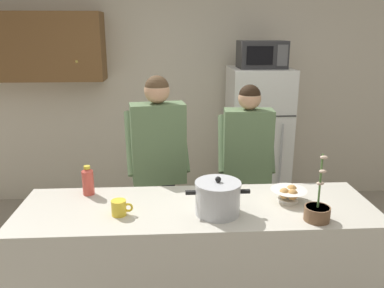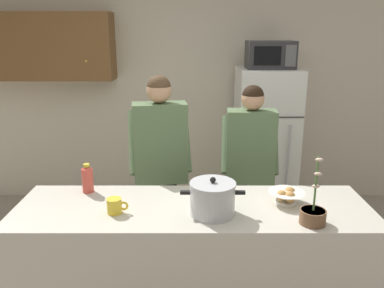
{
  "view_description": "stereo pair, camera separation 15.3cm",
  "coord_description": "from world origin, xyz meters",
  "px_view_note": "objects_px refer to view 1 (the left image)",
  "views": [
    {
      "loc": [
        -0.16,
        -2.24,
        1.99
      ],
      "look_at": [
        0.0,
        0.55,
        1.17
      ],
      "focal_mm": 36.18,
      "sensor_mm": 36.0,
      "label": 1
    },
    {
      "loc": [
        -0.01,
        -2.24,
        1.99
      ],
      "look_at": [
        0.0,
        0.55,
        1.17
      ],
      "focal_mm": 36.18,
      "sensor_mm": 36.0,
      "label": 2
    }
  ],
  "objects_px": {
    "potted_orchid": "(317,211)",
    "cooking_pot": "(218,198)",
    "microwave": "(262,54)",
    "bread_bowl": "(289,194)",
    "person_near_pot": "(158,154)",
    "refrigerator": "(257,141)",
    "bottle_near_edge": "(88,180)",
    "person_by_sink": "(247,156)",
    "coffee_mug": "(119,208)"
  },
  "relations": [
    {
      "from": "microwave",
      "to": "bread_bowl",
      "type": "relative_size",
      "value": 2.04
    },
    {
      "from": "bottle_near_edge",
      "to": "person_near_pot",
      "type": "bearing_deg",
      "value": 46.72
    },
    {
      "from": "cooking_pot",
      "to": "bread_bowl",
      "type": "distance_m",
      "value": 0.51
    },
    {
      "from": "bottle_near_edge",
      "to": "coffee_mug",
      "type": "bearing_deg",
      "value": -52.72
    },
    {
      "from": "bread_bowl",
      "to": "potted_orchid",
      "type": "height_order",
      "value": "potted_orchid"
    },
    {
      "from": "person_near_pot",
      "to": "bottle_near_edge",
      "type": "distance_m",
      "value": 0.68
    },
    {
      "from": "refrigerator",
      "to": "microwave",
      "type": "relative_size",
      "value": 3.36
    },
    {
      "from": "bread_bowl",
      "to": "coffee_mug",
      "type": "bearing_deg",
      "value": -172.82
    },
    {
      "from": "microwave",
      "to": "potted_orchid",
      "type": "relative_size",
      "value": 1.17
    },
    {
      "from": "potted_orchid",
      "to": "person_near_pot",
      "type": "bearing_deg",
      "value": 134.97
    },
    {
      "from": "bottle_near_edge",
      "to": "cooking_pot",
      "type": "bearing_deg",
      "value": -21.86
    },
    {
      "from": "microwave",
      "to": "person_near_pot",
      "type": "bearing_deg",
      "value": -133.74
    },
    {
      "from": "microwave",
      "to": "bread_bowl",
      "type": "distance_m",
      "value": 1.96
    },
    {
      "from": "coffee_mug",
      "to": "bread_bowl",
      "type": "distance_m",
      "value": 1.08
    },
    {
      "from": "bread_bowl",
      "to": "potted_orchid",
      "type": "xyz_separation_m",
      "value": [
        0.09,
        -0.27,
        0.01
      ]
    },
    {
      "from": "refrigerator",
      "to": "cooking_pot",
      "type": "bearing_deg",
      "value": -109.18
    },
    {
      "from": "potted_orchid",
      "to": "bottle_near_edge",
      "type": "bearing_deg",
      "value": 161.99
    },
    {
      "from": "cooking_pot",
      "to": "coffee_mug",
      "type": "height_order",
      "value": "cooking_pot"
    },
    {
      "from": "coffee_mug",
      "to": "cooking_pot",
      "type": "bearing_deg",
      "value": -1.16
    },
    {
      "from": "microwave",
      "to": "person_near_pot",
      "type": "distance_m",
      "value": 1.69
    },
    {
      "from": "bottle_near_edge",
      "to": "potted_orchid",
      "type": "distance_m",
      "value": 1.48
    },
    {
      "from": "potted_orchid",
      "to": "person_by_sink",
      "type": "bearing_deg",
      "value": 101.16
    },
    {
      "from": "microwave",
      "to": "bottle_near_edge",
      "type": "height_order",
      "value": "microwave"
    },
    {
      "from": "refrigerator",
      "to": "cooking_pot",
      "type": "height_order",
      "value": "refrigerator"
    },
    {
      "from": "person_near_pot",
      "to": "bread_bowl",
      "type": "relative_size",
      "value": 7.09
    },
    {
      "from": "person_near_pot",
      "to": "coffee_mug",
      "type": "height_order",
      "value": "person_near_pot"
    },
    {
      "from": "person_near_pot",
      "to": "coffee_mug",
      "type": "xyz_separation_m",
      "value": [
        -0.22,
        -0.82,
        -0.08
      ]
    },
    {
      "from": "person_near_pot",
      "to": "bread_bowl",
      "type": "xyz_separation_m",
      "value": [
        0.86,
        -0.68,
        -0.07
      ]
    },
    {
      "from": "person_by_sink",
      "to": "bread_bowl",
      "type": "relative_size",
      "value": 6.71
    },
    {
      "from": "refrigerator",
      "to": "cooking_pot",
      "type": "relative_size",
      "value": 4.14
    },
    {
      "from": "potted_orchid",
      "to": "cooking_pot",
      "type": "bearing_deg",
      "value": 167.97
    },
    {
      "from": "person_near_pot",
      "to": "bottle_near_edge",
      "type": "bearing_deg",
      "value": -133.28
    },
    {
      "from": "person_near_pot",
      "to": "refrigerator",
      "type": "bearing_deg",
      "value": 46.82
    },
    {
      "from": "refrigerator",
      "to": "bottle_near_edge",
      "type": "xyz_separation_m",
      "value": [
        -1.52,
        -1.62,
        0.21
      ]
    },
    {
      "from": "refrigerator",
      "to": "person_by_sink",
      "type": "height_order",
      "value": "refrigerator"
    },
    {
      "from": "person_by_sink",
      "to": "potted_orchid",
      "type": "xyz_separation_m",
      "value": [
        0.21,
        -1.05,
        0.0
      ]
    },
    {
      "from": "cooking_pot",
      "to": "bread_bowl",
      "type": "xyz_separation_m",
      "value": [
        0.48,
        0.15,
        -0.05
      ]
    },
    {
      "from": "person_by_sink",
      "to": "potted_orchid",
      "type": "height_order",
      "value": "person_by_sink"
    },
    {
      "from": "person_near_pot",
      "to": "person_by_sink",
      "type": "distance_m",
      "value": 0.75
    },
    {
      "from": "cooking_pot",
      "to": "potted_orchid",
      "type": "distance_m",
      "value": 0.59
    },
    {
      "from": "person_near_pot",
      "to": "coffee_mug",
      "type": "relative_size",
      "value": 12.73
    },
    {
      "from": "microwave",
      "to": "person_near_pot",
      "type": "height_order",
      "value": "microwave"
    },
    {
      "from": "refrigerator",
      "to": "potted_orchid",
      "type": "xyz_separation_m",
      "value": [
        -0.11,
        -2.08,
        0.17
      ]
    },
    {
      "from": "microwave",
      "to": "person_by_sink",
      "type": "distance_m",
      "value": 1.31
    },
    {
      "from": "person_near_pot",
      "to": "cooking_pot",
      "type": "xyz_separation_m",
      "value": [
        0.38,
        -0.83,
        -0.02
      ]
    },
    {
      "from": "person_near_pot",
      "to": "bottle_near_edge",
      "type": "height_order",
      "value": "person_near_pot"
    },
    {
      "from": "bread_bowl",
      "to": "potted_orchid",
      "type": "distance_m",
      "value": 0.28
    },
    {
      "from": "person_near_pot",
      "to": "potted_orchid",
      "type": "bearing_deg",
      "value": -45.03
    },
    {
      "from": "person_near_pot",
      "to": "coffee_mug",
      "type": "distance_m",
      "value": 0.85
    },
    {
      "from": "microwave",
      "to": "potted_orchid",
      "type": "distance_m",
      "value": 2.2
    }
  ]
}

